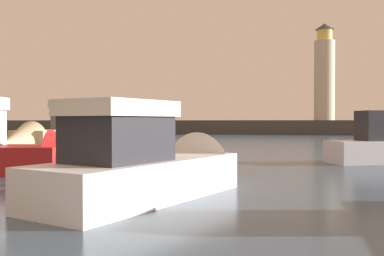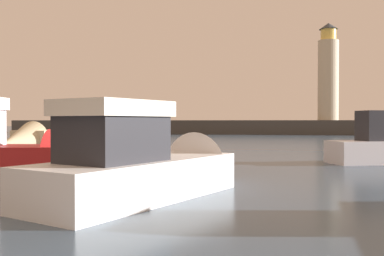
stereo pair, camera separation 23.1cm
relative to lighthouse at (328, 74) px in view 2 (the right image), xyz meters
name	(u,v)px [view 2 (the right image)]	position (x,y,z in m)	size (l,w,h in m)	color
ground_plane	(254,146)	(-7.55, -31.02, -8.48)	(220.00, 220.00, 0.00)	#384C60
breakwater	(273,127)	(-7.55, 0.00, -7.46)	(82.95, 4.29, 2.03)	#423F3D
lighthouse	(328,74)	(0.00, 0.00, 0.00)	(2.83, 2.83, 13.61)	beige
motorboat_1	(162,165)	(-8.02, -53.06, -7.73)	(4.54, 7.80, 2.88)	white
motorboat_3	(11,152)	(-14.73, -50.02, -7.68)	(7.76, 3.64, 3.30)	#B21E1E
motorboat_4	(62,136)	(-18.08, -40.58, -7.43)	(3.86, 9.42, 3.52)	beige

